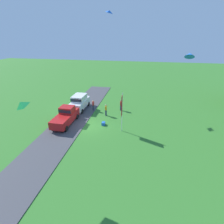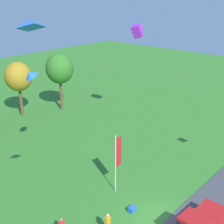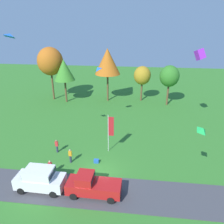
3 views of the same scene
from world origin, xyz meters
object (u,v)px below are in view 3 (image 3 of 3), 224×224
object	(u,v)px
tree_far_right	(64,70)
flag_banner	(110,129)
person_on_lawn	(70,156)
kite_box_low_drifter	(200,54)
car_pickup_by_flagpole	(92,185)
kite_delta_near_flag	(98,69)
car_suv_mid_row	(40,178)
cooler_box	(96,161)
tree_center_back	(107,62)
person_watching_sky	(50,167)
person_beside_suv	(57,146)
kite_diamond_high_right	(203,130)
tree_lone_near	(142,76)
tree_far_left	(50,61)
tree_right_of_center	(169,76)
kite_diamond_trailing_tail	(10,35)

from	to	relation	value
tree_far_right	flag_banner	world-z (taller)	tree_far_right
person_on_lawn	kite_box_low_drifter	bearing A→B (deg)	32.51
car_pickup_by_flagpole	kite_delta_near_flag	distance (m)	16.47
tree_far_right	car_suv_mid_row	bearing A→B (deg)	-77.81
car_pickup_by_flagpole	cooler_box	world-z (taller)	car_pickup_by_flagpole
tree_center_back	kite_delta_near_flag	xyz separation A→B (m)	(0.34, -11.87, 1.00)
person_watching_sky	car_suv_mid_row	bearing A→B (deg)	-92.59
person_watching_sky	flag_banner	world-z (taller)	flag_banner
person_beside_suv	flag_banner	distance (m)	6.90
person_watching_sky	kite_diamond_high_right	size ratio (longest dim) A/B	2.26
person_watching_sky	kite_box_low_drifter	size ratio (longest dim) A/B	1.36
tree_far_right	tree_lone_near	xyz separation A→B (m)	(14.88, 2.53, -1.24)
person_on_lawn	car_pickup_by_flagpole	bearing A→B (deg)	-53.55
person_watching_sky	tree_far_left	xyz separation A→B (m)	(-8.49, 23.50, 6.86)
tree_lone_near	kite_diamond_high_right	distance (m)	26.02
person_on_lawn	tree_center_back	distance (m)	22.78
car_suv_mid_row	flag_banner	bearing A→B (deg)	52.18
tree_far_left	tree_center_back	bearing A→B (deg)	2.36
car_suv_mid_row	tree_far_right	xyz separation A→B (m)	(-5.28, 24.45, 5.08)
person_on_lawn	tree_right_of_center	size ratio (longest dim) A/B	0.22
car_pickup_by_flagpole	tree_right_of_center	xyz separation A→B (m)	(9.57, 25.18, 4.48)
car_pickup_by_flagpole	kite_delta_near_flag	bearing A→B (deg)	97.08
person_beside_suv	kite_box_low_drifter	bearing A→B (deg)	24.00
car_pickup_by_flagpole	flag_banner	world-z (taller)	flag_banner
tree_far_right	tree_right_of_center	size ratio (longest dim) A/B	1.11
tree_center_back	kite_diamond_trailing_tail	distance (m)	23.48
person_beside_suv	flag_banner	xyz separation A→B (m)	(6.46, 0.97, 2.23)
person_beside_suv	tree_center_back	xyz separation A→B (m)	(3.57, 19.78, 6.99)
car_suv_mid_row	person_watching_sky	world-z (taller)	car_suv_mid_row
person_beside_suv	person_on_lawn	xyz separation A→B (m)	(2.26, -1.87, 0.00)
tree_right_of_center	flag_banner	xyz separation A→B (m)	(-8.81, -17.70, -2.48)
person_watching_sky	flag_banner	xyz separation A→B (m)	(5.64, 5.15, 2.23)
kite_diamond_trailing_tail	kite_delta_near_flag	size ratio (longest dim) A/B	0.89
tree_far_left	car_suv_mid_row	bearing A→B (deg)	-71.95
car_pickup_by_flagpole	kite_box_low_drifter	size ratio (longest dim) A/B	4.01
tree_center_back	kite_delta_near_flag	world-z (taller)	tree_center_back
kite_diamond_trailing_tail	kite_box_low_drifter	bearing A→B (deg)	26.64
person_on_lawn	tree_right_of_center	world-z (taller)	tree_right_of_center
tree_lone_near	kite_delta_near_flag	world-z (taller)	kite_delta_near_flag
tree_right_of_center	kite_box_low_drifter	size ratio (longest dim) A/B	6.04
person_beside_suv	tree_lone_near	bearing A→B (deg)	63.33
flag_banner	cooler_box	distance (m)	4.07
person_beside_suv	tree_far_left	size ratio (longest dim) A/B	0.16
person_beside_suv	person_watching_sky	size ratio (longest dim) A/B	1.00
person_on_lawn	tree_far_left	xyz separation A→B (m)	(-9.93, 21.18, 6.86)
tree_right_of_center	flag_banner	distance (m)	19.93
flag_banner	car_suv_mid_row	bearing A→B (deg)	-127.82
tree_far_left	tree_lone_near	world-z (taller)	tree_far_left
person_on_lawn	tree_far_right	distance (m)	21.73
tree_far_right	kite_diamond_trailing_tail	size ratio (longest dim) A/B	8.93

